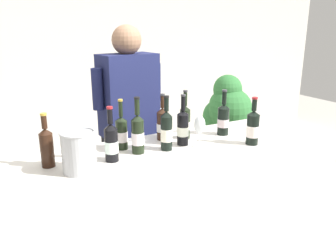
# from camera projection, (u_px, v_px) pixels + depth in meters

# --- Properties ---
(wall_back) EXTENTS (8.00, 0.10, 2.80)m
(wall_back) POSITION_uv_depth(u_px,v_px,m) (80.00, 53.00, 4.31)
(wall_back) COLOR beige
(wall_back) RESTS_ON ground_plane
(counter) EXTENTS (2.26, 0.62, 0.99)m
(counter) POSITION_uv_depth(u_px,v_px,m) (182.00, 213.00, 2.37)
(counter) COLOR beige
(counter) RESTS_ON ground_plane
(wine_bottle_0) EXTENTS (0.08, 0.08, 0.32)m
(wine_bottle_0) POSITION_uv_depth(u_px,v_px,m) (122.00, 133.00, 2.14)
(wine_bottle_0) COLOR black
(wine_bottle_0) RESTS_ON counter
(wine_bottle_1) EXTENTS (0.08, 0.08, 0.32)m
(wine_bottle_1) POSITION_uv_depth(u_px,v_px,m) (253.00, 127.00, 2.23)
(wine_bottle_1) COLOR black
(wine_bottle_1) RESTS_ON counter
(wine_bottle_2) EXTENTS (0.08, 0.08, 0.32)m
(wine_bottle_2) POSITION_uv_depth(u_px,v_px,m) (111.00, 142.00, 1.95)
(wine_bottle_2) COLOR black
(wine_bottle_2) RESTS_ON counter
(wine_bottle_3) EXTENTS (0.08, 0.08, 0.35)m
(wine_bottle_3) POSITION_uv_depth(u_px,v_px,m) (138.00, 134.00, 2.07)
(wine_bottle_3) COLOR black
(wine_bottle_3) RESTS_ON counter
(wine_bottle_4) EXTENTS (0.07, 0.07, 0.34)m
(wine_bottle_4) POSITION_uv_depth(u_px,v_px,m) (185.00, 122.00, 2.35)
(wine_bottle_4) COLOR black
(wine_bottle_4) RESTS_ON counter
(wine_bottle_5) EXTENTS (0.07, 0.07, 0.31)m
(wine_bottle_5) POSITION_uv_depth(u_px,v_px,m) (47.00, 146.00, 1.87)
(wine_bottle_5) COLOR black
(wine_bottle_5) RESTS_ON counter
(wine_bottle_6) EXTENTS (0.08, 0.08, 0.34)m
(wine_bottle_6) POSITION_uv_depth(u_px,v_px,m) (183.00, 127.00, 2.22)
(wine_bottle_6) COLOR black
(wine_bottle_6) RESTS_ON counter
(wine_bottle_7) EXTENTS (0.08, 0.08, 0.33)m
(wine_bottle_7) POSITION_uv_depth(u_px,v_px,m) (223.00, 119.00, 2.43)
(wine_bottle_7) COLOR black
(wine_bottle_7) RESTS_ON counter
(wine_bottle_8) EXTENTS (0.07, 0.07, 0.35)m
(wine_bottle_8) POSITION_uv_depth(u_px,v_px,m) (166.00, 130.00, 2.12)
(wine_bottle_8) COLOR black
(wine_bottle_8) RESTS_ON counter
(wine_bottle_9) EXTENTS (0.08, 0.08, 0.32)m
(wine_bottle_9) POSITION_uv_depth(u_px,v_px,m) (163.00, 124.00, 2.32)
(wine_bottle_9) COLOR black
(wine_bottle_9) RESTS_ON counter
(wine_glass) EXTENTS (0.08, 0.08, 0.21)m
(wine_glass) POSITION_uv_depth(u_px,v_px,m) (200.00, 126.00, 2.17)
(wine_glass) COLOR silver
(wine_glass) RESTS_ON counter
(ice_bucket) EXTENTS (0.19, 0.19, 0.23)m
(ice_bucket) POSITION_uv_depth(u_px,v_px,m) (79.00, 151.00, 1.81)
(ice_bucket) COLOR silver
(ice_bucket) RESTS_ON counter
(person_server) EXTENTS (0.58, 0.30, 1.75)m
(person_server) POSITION_uv_depth(u_px,v_px,m) (130.00, 142.00, 2.70)
(person_server) COLOR black
(person_server) RESTS_ON ground_plane
(potted_shrub) EXTENTS (0.49, 0.57, 1.24)m
(potted_shrub) POSITION_uv_depth(u_px,v_px,m) (224.00, 119.00, 3.72)
(potted_shrub) COLOR brown
(potted_shrub) RESTS_ON ground_plane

